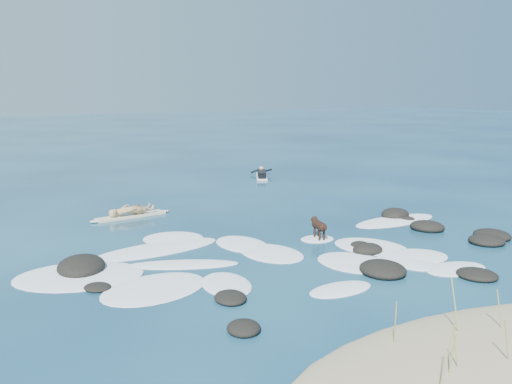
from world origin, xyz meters
TOP-DOWN VIEW (x-y plane):
  - ground at (0.00, 0.00)m, footprint 160.00×160.00m
  - sand_dune at (0.00, -8.20)m, footprint 9.00×4.40m
  - dune_grass at (-0.05, -7.88)m, footprint 4.24×1.75m
  - reef_rocks at (1.48, -1.40)m, footprint 13.75×7.38m
  - breaking_foam at (-0.96, -0.62)m, footprint 14.89×8.01m
  - standing_surfer_rig at (-2.87, 5.89)m, footprint 3.11×0.94m
  - paddling_surfer_rig at (5.68, 11.78)m, footprint 1.70×2.51m
  - dog at (1.54, 0.15)m, footprint 0.40×1.11m

SIDE VIEW (x-z plane):
  - ground at x=0.00m, z-range 0.00..0.00m
  - sand_dune at x=0.00m, z-range -0.30..0.30m
  - breaking_foam at x=-0.96m, z-range -0.05..0.07m
  - reef_rocks at x=1.48m, z-range -0.16..0.35m
  - paddling_surfer_rig at x=5.68m, z-range -0.07..0.38m
  - dog at x=1.54m, z-range 0.11..0.82m
  - dune_grass at x=-0.05m, z-range -0.03..1.20m
  - standing_surfer_rig at x=-2.87m, z-range -0.19..1.58m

